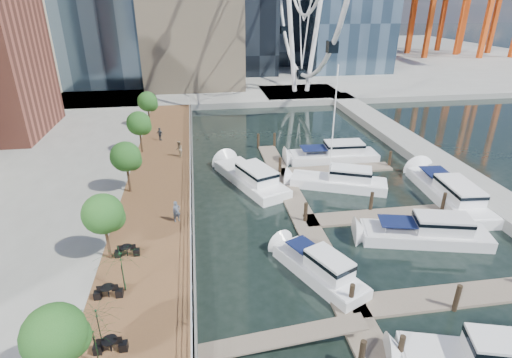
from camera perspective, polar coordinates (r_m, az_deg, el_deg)
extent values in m
plane|color=black|center=(25.87, 5.16, -15.75)|extent=(520.00, 520.00, 0.00)
cube|color=brown|center=(37.91, -13.63, -1.48)|extent=(6.00, 60.00, 1.00)
cube|color=#595954|center=(37.73, -9.10, -1.20)|extent=(0.25, 60.00, 1.00)
cube|color=gray|center=(122.26, -6.49, 16.78)|extent=(200.00, 114.00, 1.00)
cube|color=gray|center=(49.23, 22.72, 3.38)|extent=(4.00, 60.00, 1.00)
cube|color=gray|center=(75.38, 6.38, 11.99)|extent=(14.00, 12.00, 1.00)
cube|color=#6D6051|center=(34.46, 6.16, -4.39)|extent=(2.00, 32.00, 0.20)
cube|color=#6D6051|center=(27.71, 25.30, -15.03)|extent=(12.00, 2.00, 0.20)
cube|color=#6D6051|center=(34.78, 16.64, -5.08)|extent=(12.00, 2.00, 0.20)
cube|color=#6D6051|center=(43.02, 11.27, 1.36)|extent=(12.00, 2.00, 0.20)
cylinder|color=white|center=(73.06, 4.86, 22.35)|extent=(0.80, 0.80, 26.00)
cylinder|color=white|center=(74.36, 8.91, 22.20)|extent=(0.80, 0.80, 26.00)
sphere|color=#265B1E|center=(19.05, -26.85, -19.28)|extent=(2.60, 2.60, 2.60)
cylinder|color=#3F2B1C|center=(27.94, -20.40, -8.43)|extent=(0.20, 0.20, 2.40)
sphere|color=#265B1E|center=(26.91, -21.05, -4.66)|extent=(2.60, 2.60, 2.60)
cylinder|color=#3F2B1C|center=(36.64, -17.72, 0.01)|extent=(0.20, 0.20, 2.40)
sphere|color=#265B1E|center=(35.86, -18.15, 3.07)|extent=(2.60, 2.60, 2.60)
cylinder|color=#3F2B1C|center=(45.87, -16.10, 5.14)|extent=(0.20, 0.20, 2.40)
sphere|color=#265B1E|center=(45.25, -16.41, 7.65)|extent=(2.60, 2.60, 2.60)
cylinder|color=#3F2B1C|center=(55.36, -15.01, 8.53)|extent=(0.20, 0.20, 2.40)
sphere|color=#265B1E|center=(54.85, -15.25, 10.64)|extent=(2.60, 2.60, 2.60)
imported|color=#464F5D|center=(31.03, -11.30, -4.57)|extent=(0.72, 0.61, 1.68)
imported|color=gray|center=(43.56, -10.95, 4.20)|extent=(0.68, 0.86, 1.75)
imported|color=#373C44|center=(49.26, -13.55, 6.25)|extent=(0.99, 0.86, 1.60)
imported|color=#0E3511|center=(21.08, -21.93, -21.54)|extent=(2.67, 2.71, 2.18)
imported|color=#0F391D|center=(21.96, -21.54, -19.10)|extent=(2.61, 2.66, 2.26)
imported|color=#103B1A|center=(24.67, -18.58, -12.44)|extent=(3.66, 3.70, 2.73)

